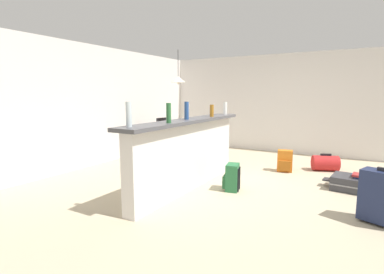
{
  "coord_description": "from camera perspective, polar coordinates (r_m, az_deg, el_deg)",
  "views": [
    {
      "loc": [
        -4.65,
        -1.87,
        1.5
      ],
      "look_at": [
        -0.24,
        0.7,
        0.75
      ],
      "focal_mm": 27.56,
      "sensor_mm": 36.0,
      "label": 1
    }
  ],
  "objects": [
    {
      "name": "ground_plane",
      "position": [
        5.24,
        8.04,
        -8.67
      ],
      "size": [
        13.0,
        13.0,
        0.05
      ],
      "primitive_type": "cube",
      "color": "#BCAD8E"
    },
    {
      "name": "wall_back",
      "position": [
        6.78,
        -16.46,
        5.88
      ],
      "size": [
        6.6,
        0.1,
        2.5
      ],
      "primitive_type": "cube",
      "color": "silver",
      "rests_on": "ground_plane"
    },
    {
      "name": "wall_right",
      "position": [
        8.01,
        14.56,
        6.28
      ],
      "size": [
        0.1,
        6.0,
        2.5
      ],
      "primitive_type": "cube",
      "color": "silver",
      "rests_on": "ground_plane"
    },
    {
      "name": "partition_half_wall",
      "position": [
        4.67,
        -0.76,
        -3.67
      ],
      "size": [
        2.8,
        0.2,
        1.06
      ],
      "primitive_type": "cube",
      "color": "silver",
      "rests_on": "ground_plane"
    },
    {
      "name": "bar_countertop",
      "position": [
        4.58,
        -0.77,
        3.14
      ],
      "size": [
        2.96,
        0.4,
        0.05
      ],
      "primitive_type": "cube",
      "color": "#4C4C51",
      "rests_on": "partition_half_wall"
    },
    {
      "name": "bottle_clear",
      "position": [
        3.58,
        -12.13,
        4.29
      ],
      "size": [
        0.07,
        0.07,
        0.3
      ],
      "primitive_type": "cylinder",
      "color": "silver",
      "rests_on": "bar_countertop"
    },
    {
      "name": "bottle_green",
      "position": [
        4.0,
        -4.54,
        4.65
      ],
      "size": [
        0.07,
        0.07,
        0.27
      ],
      "primitive_type": "cylinder",
      "color": "#2D6B38",
      "rests_on": "bar_countertop"
    },
    {
      "name": "bottle_blue",
      "position": [
        4.55,
        -1.06,
        5.13
      ],
      "size": [
        0.07,
        0.07,
        0.27
      ],
      "primitive_type": "cylinder",
      "color": "#284C89",
      "rests_on": "bar_countertop"
    },
    {
      "name": "bottle_amber",
      "position": [
        5.1,
        3.84,
        5.1
      ],
      "size": [
        0.07,
        0.07,
        0.21
      ],
      "primitive_type": "cylinder",
      "color": "#9E661E",
      "rests_on": "bar_countertop"
    },
    {
      "name": "bottle_white",
      "position": [
        5.7,
        6.43,
        5.55
      ],
      "size": [
        0.08,
        0.08,
        0.24
      ],
      "primitive_type": "cylinder",
      "color": "silver",
      "rests_on": "bar_countertop"
    },
    {
      "name": "dining_table",
      "position": [
        6.94,
        -2.61,
        1.26
      ],
      "size": [
        1.1,
        0.8,
        0.74
      ],
      "color": "brown",
      "rests_on": "ground_plane"
    },
    {
      "name": "dining_chair_near_partition",
      "position": [
        6.61,
        0.99,
        -0.24
      ],
      "size": [
        0.48,
        0.48,
        0.93
      ],
      "color": "black",
      "rests_on": "ground_plane"
    },
    {
      "name": "dining_chair_far_side",
      "position": [
        7.32,
        -6.12,
        0.55
      ],
      "size": [
        0.47,
        0.47,
        0.93
      ],
      "color": "black",
      "rests_on": "ground_plane"
    },
    {
      "name": "pendant_lamp",
      "position": [
        6.94,
        -2.69,
        11.09
      ],
      "size": [
        0.34,
        0.34,
        0.78
      ],
      "color": "black"
    },
    {
      "name": "suitcase_flat_charcoal",
      "position": [
        5.31,
        29.15,
        -7.94
      ],
      "size": [
        0.56,
        0.86,
        0.22
      ],
      "color": "#38383D",
      "rests_on": "ground_plane"
    },
    {
      "name": "backpack_green",
      "position": [
        4.69,
        7.72,
        -7.81
      ],
      "size": [
        0.31,
        0.29,
        0.42
      ],
      "color": "#286B3D",
      "rests_on": "ground_plane"
    },
    {
      "name": "suitcase_upright_navy",
      "position": [
        4.09,
        32.86,
        -9.68
      ],
      "size": [
        0.38,
        0.5,
        0.67
      ],
      "color": "#1E284C",
      "rests_on": "ground_plane"
    },
    {
      "name": "backpack_orange",
      "position": [
        6.03,
        17.53,
        -4.51
      ],
      "size": [
        0.29,
        0.31,
        0.42
      ],
      "color": "orange",
      "rests_on": "ground_plane"
    },
    {
      "name": "duffel_bag_red",
      "position": [
        6.39,
        24.39,
        -4.62
      ],
      "size": [
        0.46,
        0.56,
        0.34
      ],
      "color": "red",
      "rests_on": "ground_plane"
    },
    {
      "name": "book_stack",
      "position": [
        5.26,
        29.52,
        -6.53
      ],
      "size": [
        0.28,
        0.21,
        0.06
      ],
      "color": "#334C99",
      "rests_on": "suitcase_flat_charcoal"
    }
  ]
}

